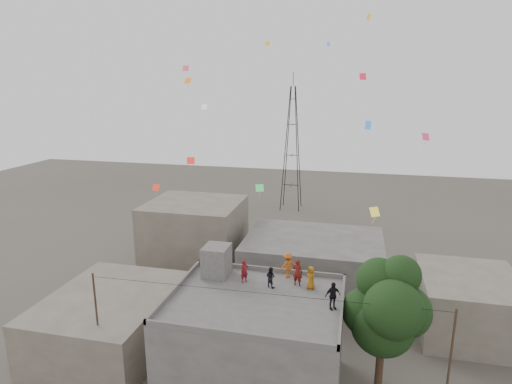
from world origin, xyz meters
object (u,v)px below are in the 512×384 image
transmission_tower (292,149)px  tree (387,309)px  person_dark_adult (333,296)px  stair_head_box (217,261)px  person_red_adult (297,272)px

transmission_tower → tree: bearing=-73.9°
transmission_tower → person_dark_adult: bearing=-78.2°
person_dark_adult → tree: bearing=-19.4°
tree → transmission_tower: size_ratio=0.45×
person_dark_adult → stair_head_box: bearing=128.8°
transmission_tower → person_red_adult: size_ratio=11.61×
stair_head_box → transmission_tower: (-0.80, 37.40, 1.97)m
stair_head_box → person_dark_adult: (7.60, -2.66, -0.20)m
transmission_tower → person_dark_adult: 40.99m
tree → transmission_tower: 41.12m
transmission_tower → person_red_adult: (6.11, -37.65, -2.11)m
person_dark_adult → transmission_tower: bearing=69.9°
person_red_adult → tree: bearing=173.8°
tree → transmission_tower: bearing=106.1°
tree → transmission_tower: transmission_tower is taller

